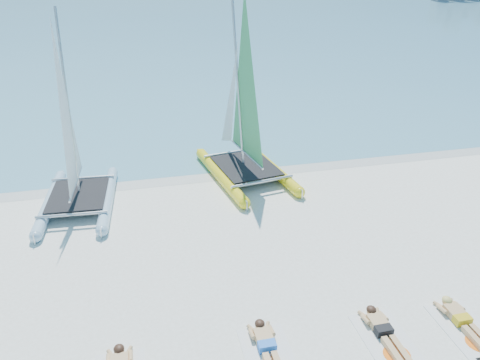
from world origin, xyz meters
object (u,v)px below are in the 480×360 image
object	(u,v)px
catamaran_blue	(71,151)
towel_b	(270,359)
catamaran_yellow	(241,116)
towel_d	(468,331)
towel_c	(388,342)
sunbather_b	(268,348)
sunbather_c	(384,332)
sunbather_d	(463,321)

from	to	relation	value
catamaran_blue	towel_b	bearing A→B (deg)	-57.36
catamaran_yellow	towel_d	size ratio (longest dim) A/B	3.66
catamaran_blue	towel_d	size ratio (longest dim) A/B	3.34
towel_b	towel_d	size ratio (longest dim) A/B	1.00
catamaran_blue	towel_d	bearing A→B (deg)	-38.69
catamaran_yellow	towel_d	distance (m)	9.86
catamaran_yellow	towel_c	distance (m)	9.38
catamaran_blue	sunbather_b	xyz separation A→B (m)	(4.25, -7.42, -1.73)
catamaran_blue	catamaran_yellow	distance (m)	5.85
sunbather_b	sunbather_c	xyz separation A→B (m)	(2.56, -0.13, 0.00)
sunbather_b	sunbather_d	bearing A→B (deg)	-2.94
towel_b	sunbather_b	distance (m)	0.22
catamaran_blue	towel_d	xyz separation A→B (m)	(8.65, -7.84, -1.84)
towel_c	catamaran_yellow	bearing A→B (deg)	97.00
catamaran_blue	towel_c	bearing A→B (deg)	-45.23
catamaran_blue	sunbather_c	size ratio (longest dim) A/B	3.58
sunbather_b	sunbather_c	world-z (taller)	same
sunbather_c	sunbather_d	size ratio (longest dim) A/B	1.00
towel_b	towel_d	world-z (taller)	same
towel_c	towel_d	bearing A→B (deg)	-2.86
towel_d	sunbather_d	size ratio (longest dim) A/B	1.07
towel_b	sunbather_d	bearing A→B (deg)	-0.44
catamaran_yellow	sunbather_b	bearing A→B (deg)	-109.03
towel_c	sunbather_d	xyz separation A→B (m)	(1.85, 0.10, 0.11)
sunbather_b	towel_d	bearing A→B (deg)	-5.42
towel_b	sunbather_c	bearing A→B (deg)	1.31
towel_b	sunbather_d	world-z (taller)	sunbather_d
catamaran_blue	sunbather_c	distance (m)	10.31
sunbather_c	towel_b	bearing A→B (deg)	-178.69
catamaran_yellow	sunbather_d	size ratio (longest dim) A/B	3.92
sunbather_d	towel_b	bearing A→B (deg)	179.56
catamaran_yellow	towel_d	bearing A→B (deg)	-81.73
towel_b	towel_d	xyz separation A→B (m)	(4.41, -0.23, 0.00)
towel_d	sunbather_c	bearing A→B (deg)	171.27
catamaran_yellow	sunbather_c	bearing A→B (deg)	-92.51
sunbather_c	sunbather_d	world-z (taller)	same
sunbather_b	towel_c	world-z (taller)	sunbather_b
catamaran_yellow	catamaran_blue	bearing A→B (deg)	-176.64
catamaran_blue	sunbather_c	bearing A→B (deg)	-44.52
towel_d	towel_b	bearing A→B (deg)	177.06
towel_d	towel_c	bearing A→B (deg)	177.14
sunbather_b	catamaran_blue	bearing A→B (deg)	119.77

